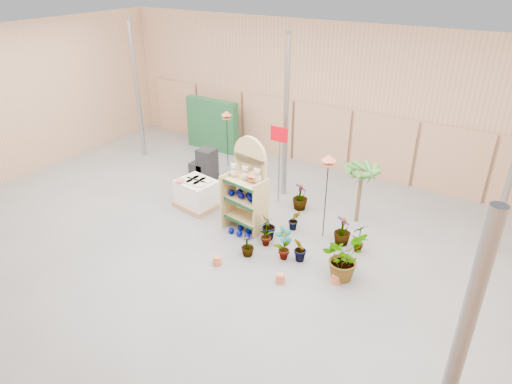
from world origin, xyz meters
TOP-DOWN VIEW (x-y plane):
  - room at (0.00, 0.91)m, footprint 15.20×12.10m
  - display_shelf at (0.10, 1.45)m, footprint 1.09×0.79m
  - teddy_bears at (0.13, 1.34)m, footprint 0.87×0.22m
  - gazing_balls_shelf at (0.10, 1.32)m, footprint 0.87×0.30m
  - gazing_balls_floor at (0.18, 1.01)m, footprint 0.63×0.39m
  - pallet_stack at (-1.63, 1.57)m, footprint 1.23×1.08m
  - charcoal_planters at (-2.53, 3.08)m, footprint 0.80×0.50m
  - trellis_stock at (-3.80, 5.20)m, footprint 2.00×0.30m
  - offer_sign at (0.10, 2.98)m, footprint 0.50×0.08m
  - bird_table_front at (0.34, 1.33)m, footprint 0.34×0.34m
  - bird_table_right at (1.92, 2.01)m, footprint 0.34×0.34m
  - bird_table_back at (-2.49, 4.24)m, footprint 0.34×0.34m
  - palm at (2.35, 3.13)m, footprint 0.70×0.70m
  - potted_plant_0 at (0.93, 0.95)m, footprint 0.35×0.45m
  - potted_plant_1 at (0.85, 1.16)m, footprint 0.40×0.47m
  - potted_plant_3 at (2.43, 1.94)m, footprint 0.58×0.58m
  - potted_plant_4 at (2.88, 1.85)m, footprint 0.45×0.48m
  - potted_plant_5 at (1.17, 1.91)m, footprint 0.38×0.36m
  - potted_plant_7 at (0.79, 0.35)m, footprint 0.36×0.36m
  - potted_plant_8 at (1.55, 0.66)m, footprint 0.45×0.51m
  - potted_plant_9 at (1.91, 0.77)m, footprint 0.42×0.44m
  - potted_plant_10 at (2.92, 0.75)m, footprint 0.81×0.93m
  - potted_plant_11 at (0.81, 2.93)m, footprint 0.60×0.60m

SIDE VIEW (x-z plane):
  - gazing_balls_floor at x=0.18m, z-range 0.00..0.15m
  - potted_plant_7 at x=0.79m, z-range 0.00..0.53m
  - potted_plant_5 at x=1.17m, z-range 0.00..0.54m
  - potted_plant_9 at x=1.91m, z-range 0.00..0.64m
  - potted_plant_3 at x=2.43m, z-range 0.00..0.74m
  - potted_plant_1 at x=0.85m, z-range 0.00..0.75m
  - potted_plant_11 at x=0.81m, z-range 0.00..0.76m
  - potted_plant_4 at x=2.88m, z-range 0.00..0.76m
  - potted_plant_0 at x=0.93m, z-range 0.00..0.77m
  - pallet_stack at x=-1.63m, z-range -0.01..0.80m
  - potted_plant_8 at x=1.55m, z-range 0.00..0.82m
  - charcoal_planters at x=-2.53m, z-range -0.08..0.92m
  - potted_plant_10 at x=2.92m, z-range 0.00..1.01m
  - trellis_stock at x=-3.80m, z-range 0.00..1.80m
  - gazing_balls_shelf at x=0.10m, z-range 0.85..1.02m
  - display_shelf at x=0.10m, z-range -0.10..2.28m
  - palm at x=2.35m, z-range 0.59..2.27m
  - teddy_bears at x=0.13m, z-range 1.32..1.69m
  - bird_table_front at x=0.34m, z-range 0.71..2.39m
  - offer_sign at x=0.10m, z-range 0.47..2.67m
  - bird_table_back at x=-2.49m, z-range 0.80..2.67m
  - bird_table_right at x=1.92m, z-range 0.93..3.09m
  - room at x=0.00m, z-range -0.14..4.56m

